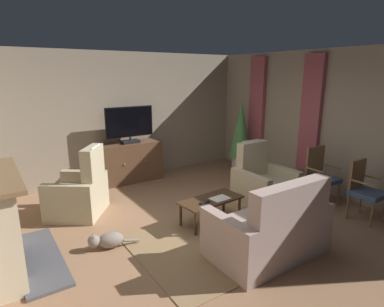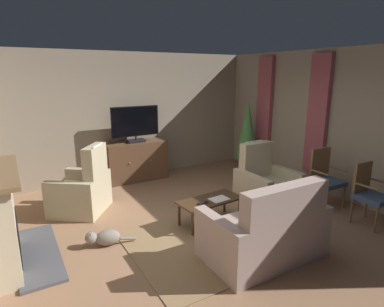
% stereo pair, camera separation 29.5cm
% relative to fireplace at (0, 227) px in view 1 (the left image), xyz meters
% --- Properties ---
extents(ground_plane, '(6.43, 6.57, 0.04)m').
position_rel_fireplace_xyz_m(ground_plane, '(2.64, -0.42, -0.60)').
color(ground_plane, '#936B4C').
extents(wall_back, '(6.43, 0.10, 2.78)m').
position_rel_fireplace_xyz_m(wall_back, '(2.64, 2.61, 0.82)').
color(wall_back, gray).
rests_on(wall_back, ground_plane).
extents(wall_right_with_window, '(0.10, 6.57, 2.78)m').
position_rel_fireplace_xyz_m(wall_right_with_window, '(5.61, -0.42, 0.82)').
color(wall_right_with_window, gray).
rests_on(wall_right_with_window, ground_plane).
extents(curtain_panel_near, '(0.10, 0.44, 2.34)m').
position_rel_fireplace_xyz_m(curtain_panel_near, '(5.50, -0.13, 0.95)').
color(curtain_panel_near, '#A34C56').
extents(curtain_panel_far, '(0.10, 0.44, 2.34)m').
position_rel_fireplace_xyz_m(curtain_panel_far, '(5.50, 1.37, 0.95)').
color(curtain_panel_far, '#A34C56').
extents(rug_central, '(2.15, 1.82, 0.01)m').
position_rel_fireplace_xyz_m(rug_central, '(2.48, -0.91, -0.57)').
color(rug_central, '#8E704C').
rests_on(rug_central, ground_plane).
extents(fireplace, '(0.87, 1.58, 1.21)m').
position_rel_fireplace_xyz_m(fireplace, '(0.00, 0.00, 0.00)').
color(fireplace, '#4C4C51').
rests_on(fireplace, ground_plane).
extents(tv_cabinet, '(1.34, 0.53, 0.87)m').
position_rel_fireplace_xyz_m(tv_cabinet, '(2.60, 2.26, -0.17)').
color(tv_cabinet, '#402A1C').
rests_on(tv_cabinet, ground_plane).
extents(television, '(1.05, 0.20, 0.78)m').
position_rel_fireplace_xyz_m(television, '(2.60, 2.21, 0.71)').
color(television, black).
rests_on(television, tv_cabinet).
extents(coffee_table, '(1.05, 0.54, 0.40)m').
position_rel_fireplace_xyz_m(coffee_table, '(2.83, -0.37, -0.22)').
color(coffee_table, '#422B19').
rests_on(coffee_table, ground_plane).
extents(tv_remote, '(0.17, 0.06, 0.02)m').
position_rel_fireplace_xyz_m(tv_remote, '(2.65, -0.45, -0.16)').
color(tv_remote, black).
rests_on(tv_remote, coffee_table).
extents(folded_newspaper, '(0.31, 0.24, 0.01)m').
position_rel_fireplace_xyz_m(folded_newspaper, '(2.96, -0.44, -0.17)').
color(folded_newspaper, silver).
rests_on(folded_newspaper, coffee_table).
extents(sofa_floral, '(1.52, 0.90, 1.08)m').
position_rel_fireplace_xyz_m(sofa_floral, '(2.91, -1.55, -0.22)').
color(sofa_floral, '#A3897F').
rests_on(sofa_floral, ground_plane).
extents(armchair_by_fireplace, '(1.17, 1.19, 1.19)m').
position_rel_fireplace_xyz_m(armchair_by_fireplace, '(1.20, 1.11, -0.21)').
color(armchair_by_fireplace, tan).
rests_on(armchair_by_fireplace, ground_plane).
extents(armchair_facing_sofa, '(0.91, 0.92, 1.11)m').
position_rel_fireplace_xyz_m(armchair_facing_sofa, '(4.15, -0.22, -0.24)').
color(armchair_facing_sofa, tan).
rests_on(armchair_facing_sofa, ground_plane).
extents(side_chair_far_end, '(0.46, 0.46, 0.97)m').
position_rel_fireplace_xyz_m(side_chair_far_end, '(4.99, -1.62, -0.06)').
color(side_chair_far_end, '#42567A').
rests_on(side_chair_far_end, ground_plane).
extents(side_chair_mid_row, '(0.51, 0.47, 1.03)m').
position_rel_fireplace_xyz_m(side_chair_mid_row, '(5.00, -0.80, -0.04)').
color(side_chair_mid_row, '#42567A').
rests_on(side_chair_mid_row, ground_plane).
extents(potted_plant_on_hearth_side, '(0.51, 0.51, 1.73)m').
position_rel_fireplace_xyz_m(potted_plant_on_hearth_side, '(5.09, 1.46, 0.37)').
color(potted_plant_on_hearth_side, beige).
rests_on(potted_plant_on_hearth_side, ground_plane).
extents(cat, '(0.67, 0.28, 0.24)m').
position_rel_fireplace_xyz_m(cat, '(1.20, -0.20, -0.46)').
color(cat, gray).
rests_on(cat, ground_plane).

